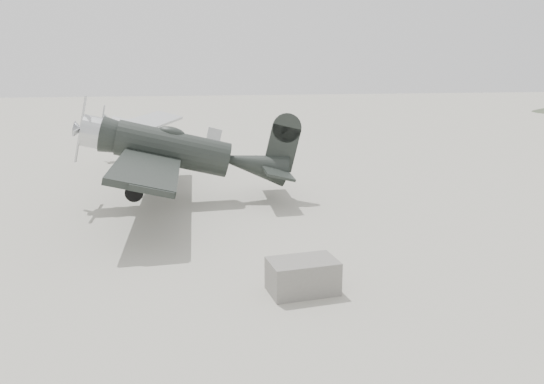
# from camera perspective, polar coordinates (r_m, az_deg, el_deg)

# --- Properties ---
(ground) EXTENTS (160.00, 160.00, 0.00)m
(ground) POSITION_cam_1_polar(r_m,az_deg,el_deg) (16.94, 5.26, -5.97)
(ground) COLOR gray
(ground) RESTS_ON ground
(lowwing_monoplane) EXTENTS (8.97, 12.45, 4.04)m
(lowwing_monoplane) POSITION_cam_1_polar(r_m,az_deg,el_deg) (22.11, -9.47, 4.30)
(lowwing_monoplane) COLOR black
(lowwing_monoplane) RESTS_ON ground
(highwing_monoplane) EXTENTS (7.21, 10.05, 2.85)m
(highwing_monoplane) POSITION_cam_1_polar(r_m,az_deg,el_deg) (32.02, -12.44, 6.42)
(highwing_monoplane) COLOR #A7AAAC
(highwing_monoplane) RESTS_ON ground
(equipment_block) EXTENTS (1.83, 1.27, 0.86)m
(equipment_block) POSITION_cam_1_polar(r_m,az_deg,el_deg) (13.64, 3.32, -9.02)
(equipment_block) COLOR slate
(equipment_block) RESTS_ON ground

